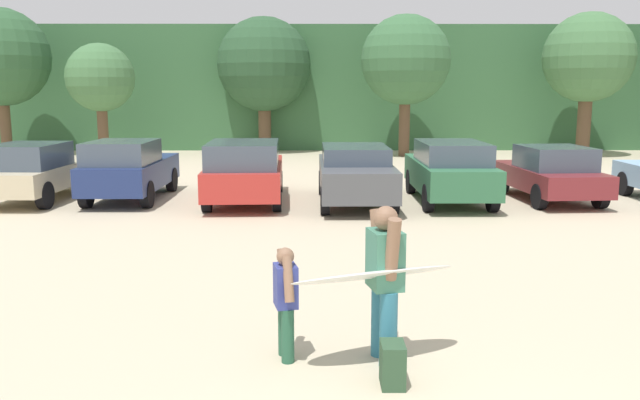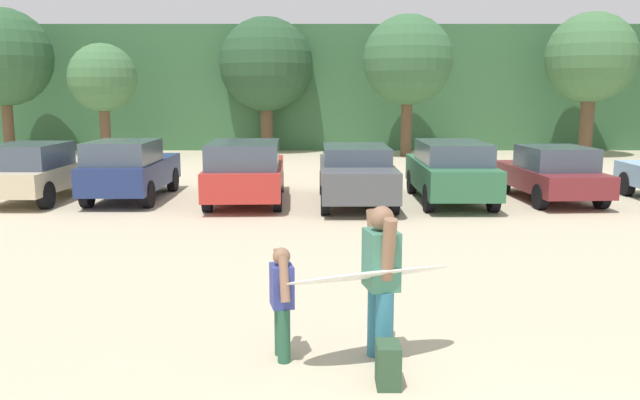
% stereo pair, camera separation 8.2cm
% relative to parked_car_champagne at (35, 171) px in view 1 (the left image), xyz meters
% --- Properties ---
extents(hillside_ridge, '(108.00, 12.00, 6.13)m').
position_rel_parked_car_champagne_xyz_m(hillside_ridge, '(8.70, 20.90, 2.25)').
color(hillside_ridge, '#38663D').
rests_on(hillside_ridge, ground_plane).
extents(tree_center_right, '(4.31, 4.31, 6.57)m').
position_rel_parked_car_champagne_xyz_m(tree_center_right, '(-6.33, 11.84, 3.58)').
color(tree_center_right, brown).
rests_on(tree_center_right, ground_plane).
extents(tree_right, '(2.97, 2.97, 5.00)m').
position_rel_parked_car_champagne_xyz_m(tree_right, '(-1.85, 11.45, 2.66)').
color(tree_right, brown).
rests_on(tree_right, ground_plane).
extents(tree_ridge_back, '(4.48, 4.48, 6.43)m').
position_rel_parked_car_champagne_xyz_m(tree_ridge_back, '(5.11, 14.20, 3.35)').
color(tree_ridge_back, brown).
rests_on(tree_ridge_back, ground_plane).
extents(tree_left, '(4.00, 4.00, 6.30)m').
position_rel_parked_car_champagne_xyz_m(tree_left, '(11.60, 12.07, 3.46)').
color(tree_left, brown).
rests_on(tree_left, ground_plane).
extents(tree_center_left, '(3.99, 3.99, 6.41)m').
position_rel_parked_car_champagne_xyz_m(tree_center_left, '(19.78, 12.12, 3.55)').
color(tree_center_left, brown).
rests_on(tree_center_left, ground_plane).
extents(parked_car_champagne, '(1.92, 4.44, 1.58)m').
position_rel_parked_car_champagne_xyz_m(parked_car_champagne, '(0.00, 0.00, 0.00)').
color(parked_car_champagne, beige).
rests_on(parked_car_champagne, ground_plane).
extents(parked_car_navy, '(1.79, 4.25, 1.66)m').
position_rel_parked_car_champagne_xyz_m(parked_car_navy, '(2.53, 0.04, 0.04)').
color(parked_car_navy, navy).
rests_on(parked_car_navy, ground_plane).
extents(parked_car_red, '(2.11, 4.75, 1.66)m').
position_rel_parked_car_champagne_xyz_m(parked_car_red, '(5.72, -0.38, 0.05)').
color(parked_car_red, '#B72D28').
rests_on(parked_car_red, ground_plane).
extents(parked_car_dark_gray, '(1.91, 4.73, 1.52)m').
position_rel_parked_car_champagne_xyz_m(parked_car_dark_gray, '(8.63, -0.51, 0.01)').
color(parked_car_dark_gray, '#4C4F54').
rests_on(parked_car_dark_gray, ground_plane).
extents(parked_car_forest_green, '(1.82, 4.54, 1.64)m').
position_rel_parked_car_champagne_xyz_m(parked_car_forest_green, '(11.16, -0.34, 0.05)').
color(parked_car_forest_green, '#2D6642').
rests_on(parked_car_forest_green, ground_plane).
extents(parked_car_maroon, '(2.03, 4.18, 1.49)m').
position_rel_parked_car_champagne_xyz_m(parked_car_maroon, '(13.94, -0.10, -0.05)').
color(parked_car_maroon, maroon).
rests_on(parked_car_maroon, ground_plane).
extents(person_adult, '(0.41, 0.80, 1.74)m').
position_rel_parked_car_champagne_xyz_m(person_adult, '(8.35, -10.68, 0.17)').
color(person_adult, teal).
rests_on(person_adult, ground_plane).
extents(person_child, '(0.30, 0.61, 1.27)m').
position_rel_parked_car_champagne_xyz_m(person_child, '(7.27, -10.62, -0.10)').
color(person_child, '#26593F').
rests_on(person_child, ground_plane).
extents(surfboard_white, '(1.96, 1.15, 0.26)m').
position_rel_parked_car_champagne_xyz_m(surfboard_white, '(8.23, -10.76, 0.19)').
color(surfboard_white, white).
extents(backpack_dropped, '(0.24, 0.34, 0.45)m').
position_rel_parked_car_champagne_xyz_m(backpack_dropped, '(8.38, -11.31, -0.59)').
color(backpack_dropped, '#2D4C33').
rests_on(backpack_dropped, ground_plane).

